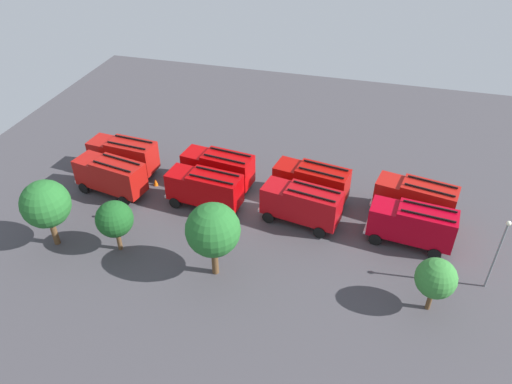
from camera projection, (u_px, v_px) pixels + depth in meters
The scene contains 19 objects.
ground_plane at pixel (256, 204), 46.96m from camera, with size 65.68×65.68×0.00m, color #423F44.
fire_truck_0 at pixel (415, 198), 44.09m from camera, with size 7.54×3.91×3.88m.
fire_truck_1 at pixel (312, 181), 46.27m from camera, with size 7.51×3.75×3.88m.
fire_truck_2 at pixel (218, 168), 48.21m from camera, with size 7.46×3.52×3.88m.
fire_truck_3 at pixel (124, 154), 50.24m from camera, with size 7.39×3.28×3.88m.
fire_truck_4 at pixel (412, 224), 41.12m from camera, with size 7.44×3.45×3.88m.
fire_truck_5 at pixel (302, 203), 43.43m from camera, with size 7.52×3.78×3.88m.
fire_truck_6 at pixel (205, 188), 45.39m from camera, with size 7.42×3.39×3.88m.
fire_truck_7 at pixel (111, 175), 47.16m from camera, with size 7.53×3.82×3.88m.
firefighter_0 at pixel (91, 152), 52.85m from camera, with size 0.45×0.30×1.78m.
firefighter_1 at pixel (116, 211), 44.46m from camera, with size 0.48×0.44×1.77m.
tree_0 at pixel (436, 279), 34.67m from camera, with size 2.97×2.97×4.60m.
tree_1 at pixel (213, 230), 36.93m from camera, with size 4.25×4.25×6.58m.
tree_2 at pixel (115, 219), 39.92m from camera, with size 3.09×3.09×4.79m.
tree_3 at pixel (46, 204), 39.92m from camera, with size 4.04×4.04×6.26m.
traffic_cone_0 at pixel (156, 182), 49.31m from camera, with size 0.50×0.50×0.72m, color #F2600C.
traffic_cone_1 at pixel (443, 200), 46.85m from camera, with size 0.47×0.47×0.68m, color #F2600C.
traffic_cone_2 at pixel (296, 207), 46.12m from camera, with size 0.41×0.41×0.59m, color #F2600C.
lamppost at pixel (498, 250), 36.03m from camera, with size 0.36×0.36×6.52m.
Camera 1 is at (-9.81, 36.21, 28.27)m, focal length 34.36 mm.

